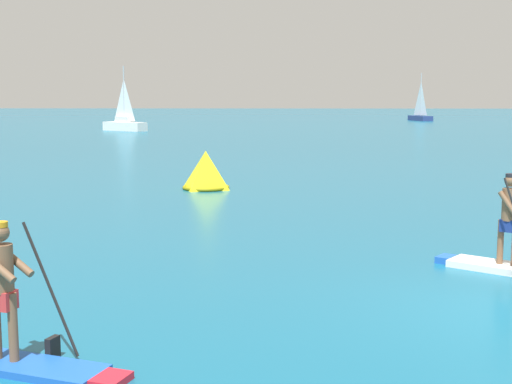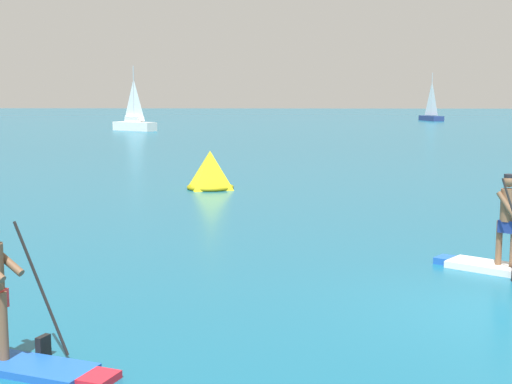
% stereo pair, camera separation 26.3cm
% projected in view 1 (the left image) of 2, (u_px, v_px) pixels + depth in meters
% --- Properties ---
extents(paddleboarder_near_left, '(3.25, 1.40, 1.75)m').
position_uv_depth(paddleboarder_near_left, '(3.00, 333.00, 8.12)').
color(paddleboarder_near_left, blue).
rests_on(paddleboarder_near_left, ground).
extents(race_marker_buoy, '(1.82, 1.82, 1.31)m').
position_uv_depth(race_marker_buoy, '(206.00, 172.00, 24.16)').
color(race_marker_buoy, yellow).
rests_on(race_marker_buoy, ground).
extents(sailboat_left_horizon, '(4.79, 3.87, 6.24)m').
position_uv_depth(sailboat_left_horizon, '(125.00, 123.00, 68.39)').
color(sailboat_left_horizon, white).
rests_on(sailboat_left_horizon, ground).
extents(sailboat_right_horizon, '(2.62, 5.93, 6.71)m').
position_uv_depth(sailboat_right_horizon, '(420.00, 115.00, 100.17)').
color(sailboat_right_horizon, navy).
rests_on(sailboat_right_horizon, ground).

